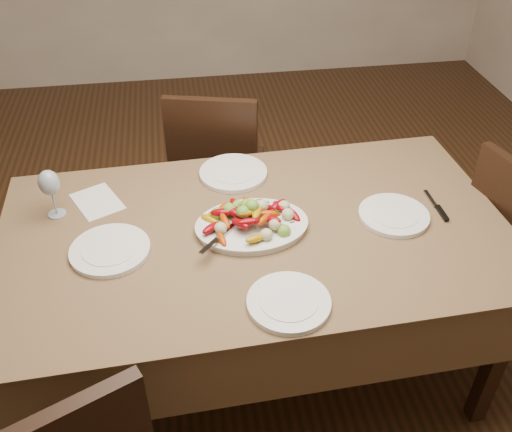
{
  "coord_description": "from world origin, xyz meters",
  "views": [
    {
      "loc": [
        -0.15,
        -1.67,
        2.05
      ],
      "look_at": [
        0.09,
        -0.09,
        0.82
      ],
      "focal_mm": 40.0,
      "sensor_mm": 36.0,
      "label": 1
    }
  ],
  "objects_px": {
    "wine_glass": "(51,192)",
    "plate_left": "(110,250)",
    "dining_table": "(256,303)",
    "plate_right": "(394,215)",
    "chair_far": "(220,168)",
    "plate_near": "(289,303)",
    "serving_platter": "(252,227)",
    "plate_far": "(233,173)"
  },
  "relations": [
    {
      "from": "plate_right",
      "to": "plate_left",
      "type": "bearing_deg",
      "value": -177.69
    },
    {
      "from": "dining_table",
      "to": "wine_glass",
      "type": "relative_size",
      "value": 8.98
    },
    {
      "from": "serving_platter",
      "to": "wine_glass",
      "type": "height_order",
      "value": "wine_glass"
    },
    {
      "from": "chair_far",
      "to": "serving_platter",
      "type": "bearing_deg",
      "value": 106.95
    },
    {
      "from": "plate_right",
      "to": "plate_near",
      "type": "height_order",
      "value": "same"
    },
    {
      "from": "serving_platter",
      "to": "chair_far",
      "type": "bearing_deg",
      "value": 92.6
    },
    {
      "from": "plate_near",
      "to": "plate_left",
      "type": "bearing_deg",
      "value": 149.07
    },
    {
      "from": "chair_far",
      "to": "plate_far",
      "type": "bearing_deg",
      "value": 106.2
    },
    {
      "from": "chair_far",
      "to": "plate_near",
      "type": "distance_m",
      "value": 1.29
    },
    {
      "from": "dining_table",
      "to": "plate_far",
      "type": "distance_m",
      "value": 0.54
    },
    {
      "from": "plate_left",
      "to": "chair_far",
      "type": "bearing_deg",
      "value": 63.42
    },
    {
      "from": "plate_far",
      "to": "dining_table",
      "type": "bearing_deg",
      "value": -84.11
    },
    {
      "from": "plate_far",
      "to": "serving_platter",
      "type": "bearing_deg",
      "value": -86.36
    },
    {
      "from": "chair_far",
      "to": "plate_near",
      "type": "xyz_separation_m",
      "value": [
        0.1,
        -1.25,
        0.29
      ]
    },
    {
      "from": "plate_right",
      "to": "wine_glass",
      "type": "distance_m",
      "value": 1.26
    },
    {
      "from": "wine_glass",
      "to": "plate_left",
      "type": "bearing_deg",
      "value": -50.1
    },
    {
      "from": "dining_table",
      "to": "serving_platter",
      "type": "distance_m",
      "value": 0.39
    },
    {
      "from": "plate_right",
      "to": "wine_glass",
      "type": "height_order",
      "value": "wine_glass"
    },
    {
      "from": "serving_platter",
      "to": "plate_right",
      "type": "relative_size",
      "value": 1.52
    },
    {
      "from": "plate_near",
      "to": "chair_far",
      "type": "bearing_deg",
      "value": 94.49
    },
    {
      "from": "chair_far",
      "to": "serving_platter",
      "type": "height_order",
      "value": "chair_far"
    },
    {
      "from": "dining_table",
      "to": "serving_platter",
      "type": "relative_size",
      "value": 4.65
    },
    {
      "from": "chair_far",
      "to": "plate_far",
      "type": "xyz_separation_m",
      "value": [
        0.02,
        -0.5,
        0.29
      ]
    },
    {
      "from": "dining_table",
      "to": "plate_right",
      "type": "distance_m",
      "value": 0.65
    },
    {
      "from": "plate_left",
      "to": "dining_table",
      "type": "bearing_deg",
      "value": 5.23
    },
    {
      "from": "serving_platter",
      "to": "dining_table",
      "type": "bearing_deg",
      "value": -11.53
    },
    {
      "from": "plate_left",
      "to": "plate_near",
      "type": "bearing_deg",
      "value": -30.93
    },
    {
      "from": "serving_platter",
      "to": "plate_left",
      "type": "xyz_separation_m",
      "value": [
        -0.5,
        -0.05,
        -0.0
      ]
    },
    {
      "from": "wine_glass",
      "to": "serving_platter",
      "type": "bearing_deg",
      "value": -15.62
    },
    {
      "from": "plate_right",
      "to": "serving_platter",
      "type": "bearing_deg",
      "value": 179.09
    },
    {
      "from": "plate_far",
      "to": "plate_near",
      "type": "distance_m",
      "value": 0.75
    },
    {
      "from": "dining_table",
      "to": "plate_right",
      "type": "bearing_deg",
      "value": -0.61
    },
    {
      "from": "dining_table",
      "to": "chair_far",
      "type": "distance_m",
      "value": 0.88
    },
    {
      "from": "dining_table",
      "to": "serving_platter",
      "type": "height_order",
      "value": "serving_platter"
    },
    {
      "from": "chair_far",
      "to": "serving_platter",
      "type": "xyz_separation_m",
      "value": [
        0.04,
        -0.87,
        0.3
      ]
    },
    {
      "from": "plate_far",
      "to": "wine_glass",
      "type": "relative_size",
      "value": 1.35
    },
    {
      "from": "plate_left",
      "to": "plate_far",
      "type": "distance_m",
      "value": 0.63
    },
    {
      "from": "chair_far",
      "to": "plate_right",
      "type": "relative_size",
      "value": 3.65
    },
    {
      "from": "serving_platter",
      "to": "plate_near",
      "type": "xyz_separation_m",
      "value": [
        0.06,
        -0.38,
        -0.0
      ]
    },
    {
      "from": "chair_far",
      "to": "plate_far",
      "type": "relative_size",
      "value": 3.42
    },
    {
      "from": "plate_left",
      "to": "wine_glass",
      "type": "relative_size",
      "value": 1.34
    },
    {
      "from": "dining_table",
      "to": "plate_right",
      "type": "height_order",
      "value": "plate_right"
    }
  ]
}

